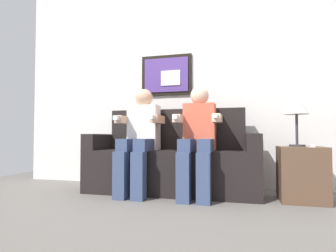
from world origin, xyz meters
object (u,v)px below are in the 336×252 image
side_table_right (302,174)px  spare_remote_on_table (311,146)px  couch (172,163)px  table_lamp (296,108)px  person_on_left (140,135)px  person_on_right (198,135)px

side_table_right → spare_remote_on_table: (0.06, -0.12, 0.26)m
couch → spare_remote_on_table: (1.31, -0.23, 0.20)m
table_lamp → couch: bearing=174.3°
person_on_left → couch: bearing=28.7°
person_on_right → couch: bearing=151.2°
person_on_right → table_lamp: (0.91, 0.05, 0.25)m
couch → table_lamp: size_ratio=3.93×
side_table_right → person_on_left: bearing=-177.7°
couch → table_lamp: table_lamp is taller
couch → side_table_right: bearing=-4.8°
person_on_right → person_on_left: bearing=180.0°
side_table_right → table_lamp: 0.61m
person_on_left → spare_remote_on_table: 1.62m
spare_remote_on_table → couch: bearing=170.2°
couch → person_on_right: size_ratio=1.63×
couch → side_table_right: (1.25, -0.11, -0.06)m
side_table_right → spare_remote_on_table: 0.29m
couch → spare_remote_on_table: bearing=-9.8°
person_on_left → side_table_right: bearing=2.3°
person_on_left → spare_remote_on_table: (1.62, -0.06, -0.10)m
couch → person_on_left: 0.46m
person_on_left → table_lamp: (1.52, 0.05, 0.25)m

